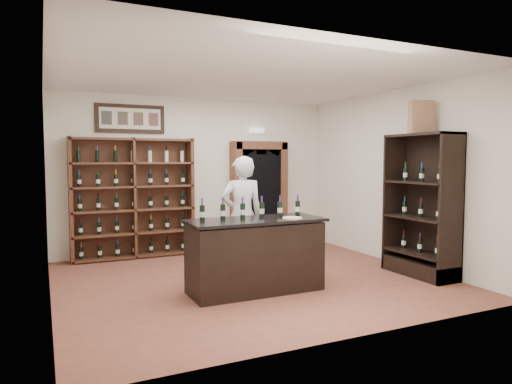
% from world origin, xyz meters
% --- Properties ---
extents(floor, '(5.50, 5.50, 0.00)m').
position_xyz_m(floor, '(0.00, 0.00, 0.00)').
color(floor, brown).
rests_on(floor, ground).
extents(ceiling, '(5.50, 5.50, 0.00)m').
position_xyz_m(ceiling, '(0.00, 0.00, 3.00)').
color(ceiling, white).
rests_on(ceiling, wall_back).
extents(wall_back, '(5.50, 0.04, 3.00)m').
position_xyz_m(wall_back, '(0.00, 2.50, 1.50)').
color(wall_back, white).
rests_on(wall_back, ground).
extents(wall_left, '(0.04, 5.00, 3.00)m').
position_xyz_m(wall_left, '(-2.75, 0.00, 1.50)').
color(wall_left, white).
rests_on(wall_left, ground).
extents(wall_right, '(0.04, 5.00, 3.00)m').
position_xyz_m(wall_right, '(2.75, 0.00, 1.50)').
color(wall_right, white).
rests_on(wall_right, ground).
extents(wine_shelf, '(2.20, 0.38, 2.20)m').
position_xyz_m(wine_shelf, '(-1.30, 2.33, 1.10)').
color(wine_shelf, '#55321D').
rests_on(wine_shelf, ground).
extents(framed_picture, '(1.25, 0.04, 0.52)m').
position_xyz_m(framed_picture, '(-1.30, 2.47, 2.55)').
color(framed_picture, black).
rests_on(framed_picture, wall_back).
extents(arched_doorway, '(1.17, 0.35, 2.17)m').
position_xyz_m(arched_doorway, '(1.25, 2.33, 1.14)').
color(arched_doorway, black).
rests_on(arched_doorway, ground).
extents(emergency_light, '(0.30, 0.10, 0.10)m').
position_xyz_m(emergency_light, '(1.25, 2.42, 2.40)').
color(emergency_light, white).
rests_on(emergency_light, wall_back).
extents(tasting_counter, '(1.88, 0.78, 1.00)m').
position_xyz_m(tasting_counter, '(-0.20, -0.60, 0.49)').
color(tasting_counter, black).
rests_on(tasting_counter, ground).
extents(counter_bottle_0, '(0.07, 0.07, 0.30)m').
position_xyz_m(counter_bottle_0, '(-0.92, -0.50, 1.11)').
color(counter_bottle_0, black).
rests_on(counter_bottle_0, tasting_counter).
extents(counter_bottle_1, '(0.07, 0.07, 0.30)m').
position_xyz_m(counter_bottle_1, '(-0.63, -0.50, 1.11)').
color(counter_bottle_1, black).
rests_on(counter_bottle_1, tasting_counter).
extents(counter_bottle_2, '(0.07, 0.07, 0.30)m').
position_xyz_m(counter_bottle_2, '(-0.34, -0.50, 1.11)').
color(counter_bottle_2, black).
rests_on(counter_bottle_2, tasting_counter).
extents(counter_bottle_3, '(0.07, 0.07, 0.30)m').
position_xyz_m(counter_bottle_3, '(-0.06, -0.50, 1.11)').
color(counter_bottle_3, black).
rests_on(counter_bottle_3, tasting_counter).
extents(counter_bottle_4, '(0.07, 0.07, 0.30)m').
position_xyz_m(counter_bottle_4, '(0.23, -0.50, 1.11)').
color(counter_bottle_4, black).
rests_on(counter_bottle_4, tasting_counter).
extents(counter_bottle_5, '(0.07, 0.07, 0.30)m').
position_xyz_m(counter_bottle_5, '(0.52, -0.50, 1.11)').
color(counter_bottle_5, black).
rests_on(counter_bottle_5, tasting_counter).
extents(side_cabinet, '(0.48, 1.20, 2.20)m').
position_xyz_m(side_cabinet, '(2.52, -0.90, 0.75)').
color(side_cabinet, black).
rests_on(side_cabinet, ground).
extents(shopkeeper, '(0.74, 0.54, 1.85)m').
position_xyz_m(shopkeeper, '(0.02, 0.37, 0.93)').
color(shopkeeper, silver).
rests_on(shopkeeper, ground).
extents(plate, '(0.26, 0.26, 0.02)m').
position_xyz_m(plate, '(0.26, -0.81, 1.01)').
color(plate, beige).
rests_on(plate, tasting_counter).
extents(wine_crate, '(0.39, 0.25, 0.50)m').
position_xyz_m(wine_crate, '(2.48, -0.86, 2.45)').
color(wine_crate, '#A47956').
rests_on(wine_crate, side_cabinet).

